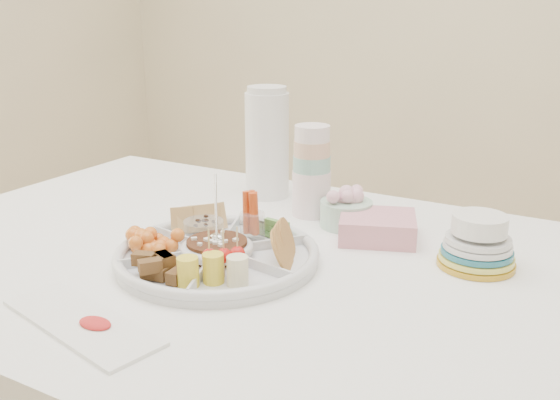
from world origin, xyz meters
The scene contains 14 objects.
party_tray centered at (-0.02, -0.06, 0.78)m, with size 0.38×0.38×0.04m, color silver.
bean_dip centered at (-0.02, -0.06, 0.79)m, with size 0.11×0.11×0.04m, color #52200F.
tortillas centered at (0.10, -0.02, 0.80)m, with size 0.11×0.11×0.06m, color olive, non-canonical shape.
carrot_cucumber centered at (0.01, 0.07, 0.82)m, with size 0.10×0.10×0.09m, color #D54919, non-canonical shape.
pita_raisins centered at (-0.12, 0.02, 0.80)m, with size 0.11×0.11×0.06m, color tan, non-canonical shape.
cherries centered at (-0.14, -0.11, 0.79)m, with size 0.12×0.12×0.05m, color orange, non-canonical shape.
granola_chunks centered at (-0.04, -0.19, 0.79)m, with size 0.10×0.10×0.04m, color brown, non-canonical shape.
banana_tomato centered at (0.08, -0.14, 0.82)m, with size 0.12×0.12×0.10m, color #E9DA7E, non-canonical shape.
cup_stack centered at (0.01, 0.28, 0.88)m, with size 0.09×0.09×0.24m, color silver.
thermos centered at (-0.15, 0.36, 0.90)m, with size 0.11×0.11×0.28m, color white.
flower_bowl centered at (0.11, 0.25, 0.80)m, with size 0.11×0.11×0.09m, color #A0E6C8.
napkin_stack centered at (0.20, 0.21, 0.78)m, with size 0.15×0.13×0.05m, color pink.
plate_stack centered at (0.41, 0.16, 0.80)m, with size 0.14×0.14×0.09m, color yellow.
placemat centered at (-0.07, -0.36, 0.76)m, with size 0.31×0.10×0.01m, color white.
Camera 1 is at (0.62, -0.95, 1.23)m, focal length 40.00 mm.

